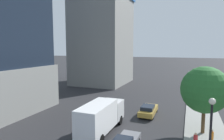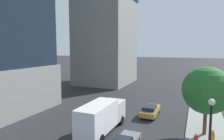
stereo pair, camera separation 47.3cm
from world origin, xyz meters
name	(u,v)px [view 1 (the left image)]	position (x,y,z in m)	size (l,w,h in m)	color
sidewalk	(207,139)	(8.47, 20.00, 0.07)	(4.14, 120.00, 0.15)	gray
construction_building	(103,30)	(-13.97, 45.41, 13.40)	(12.78, 18.37, 31.89)	gray
street_lamp	(211,125)	(8.14, 13.88, 3.73)	(0.44, 0.44, 5.41)	black
street_tree	(205,90)	(8.17, 21.29, 4.66)	(4.74, 4.74, 6.89)	brown
car_gold	(148,110)	(1.79, 25.02, 0.71)	(1.85, 4.58, 1.39)	#AD8938
box_truck	(101,116)	(-1.63, 17.59, 1.87)	(2.29, 7.83, 3.35)	silver
pedestrian_orange_shirt	(211,138)	(8.67, 18.13, 1.01)	(0.34, 0.34, 1.69)	brown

